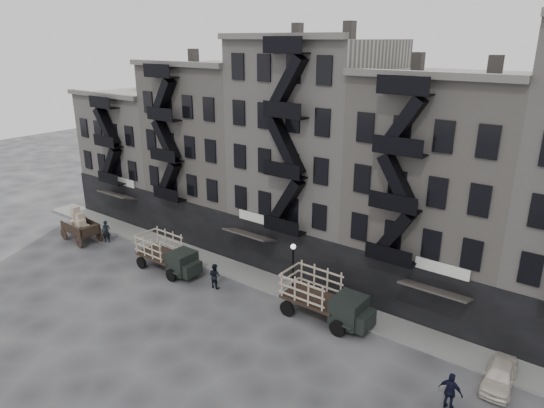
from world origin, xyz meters
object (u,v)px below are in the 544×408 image
Objects in this scene: stake_truck_west at (167,252)px; car_east at (500,375)px; pedestrian_west at (106,232)px; wagon at (79,221)px; policeman at (450,392)px; horse at (82,221)px; pedestrian_mid at (215,276)px; stake_truck_east at (325,295)px.

stake_truck_west is 1.56× the size of car_east.
car_east is 32.27m from pedestrian_west.
wagon is 10.76m from stake_truck_west.
policeman is at bearing -3.83° from stake_truck_west.
stake_truck_west is at bearing 8.09° from wagon.
pedestrian_west is at bearing -107.55° from horse.
pedestrian_west is 13.29m from pedestrian_mid.
pedestrian_west is 0.99× the size of policeman.
stake_truck_west reaches higher than policeman.
wagon is at bearing -175.52° from stake_truck_west.
policeman is (32.94, -1.13, -0.81)m from wagon.
stake_truck_west reaches higher than pedestrian_mid.
wagon is at bearing -179.36° from car_east.
policeman is (22.20, -1.81, -0.58)m from stake_truck_west.
horse reaches higher than car_east.
stake_truck_west is at bearing -104.74° from horse.
horse is at bearing -3.62° from pedestrian_mid.
horse is 3.25m from wagon.
stake_truck_west is at bearing -38.15° from pedestrian_west.
car_east is at bearing -99.55° from horse.
pedestrian_mid is (-18.96, -1.23, 0.31)m from car_east.
pedestrian_mid is 0.92× the size of policeman.
stake_truck_west is 2.82× the size of pedestrian_west.
pedestrian_west reaches higher than pedestrian_mid.
pedestrian_west is at bearing -177.21° from stake_truck_east.
pedestrian_mid is (17.99, -0.86, 0.21)m from horse.
stake_truck_east is 1.67× the size of car_east.
policeman is at bearing -19.20° from stake_truck_east.
car_east is (34.46, 2.12, -1.20)m from wagon.
stake_truck_west is 8.56m from pedestrian_west.
policeman reaches higher than pedestrian_west.
pedestrian_west is (-21.73, -0.93, -0.72)m from stake_truck_east.
pedestrian_mid is at bearing 7.73° from wagon.
pedestrian_mid is at bearing -102.86° from horse.
stake_truck_west reaches higher than car_east.
stake_truck_east is 2.98× the size of policeman.
pedestrian_mid is (4.76, 0.21, -0.67)m from stake_truck_west.
stake_truck_west is 2.78× the size of policeman.
stake_truck_east is at bearing 9.38° from wagon.
stake_truck_east is at bearing 177.39° from car_east.
car_east is 19.00m from pedestrian_mid.
pedestrian_west is 1.07× the size of pedestrian_mid.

